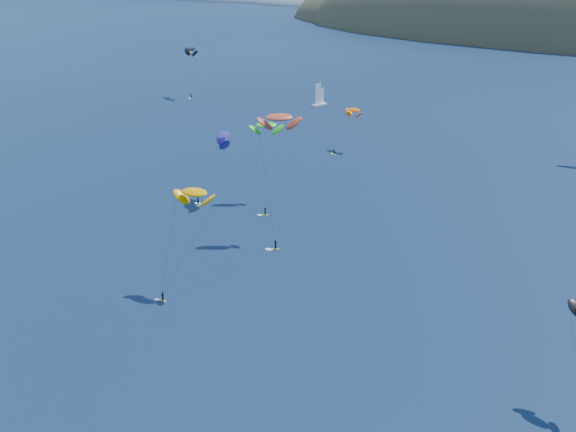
% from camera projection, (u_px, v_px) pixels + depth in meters
% --- Properties ---
extents(headland, '(460.00, 250.00, 60.00)m').
position_uv_depth(headland, '(277.00, 0.00, 915.12)').
color(headland, slate).
rests_on(headland, ground).
extents(sailboat, '(8.28, 7.27, 9.91)m').
position_uv_depth(sailboat, '(319.00, 104.00, 303.95)').
color(sailboat, silver).
rests_on(sailboat, ground).
extents(kitesurfer_1, '(7.39, 10.79, 13.96)m').
position_uv_depth(kitesurfer_1, '(354.00, 110.00, 235.88)').
color(kitesurfer_1, '#B0D217').
rests_on(kitesurfer_1, ground).
extents(kitesurfer_2, '(7.98, 9.65, 20.32)m').
position_uv_depth(kitesurfer_2, '(194.00, 192.00, 137.42)').
color(kitesurfer_2, '#B0D217').
rests_on(kitesurfer_2, ground).
extents(kitesurfer_3, '(11.10, 14.46, 20.41)m').
position_uv_depth(kitesurfer_3, '(266.00, 125.00, 187.68)').
color(kitesurfer_3, '#B0D217').
rests_on(kitesurfer_3, ground).
extents(kitesurfer_9, '(9.14, 11.59, 27.94)m').
position_uv_depth(kitesurfer_9, '(279.00, 118.00, 160.82)').
color(kitesurfer_9, '#B0D217').
rests_on(kitesurfer_9, ground).
extents(kitesurfer_10, '(9.94, 12.45, 18.76)m').
position_uv_depth(kitesurfer_10, '(223.00, 135.00, 187.67)').
color(kitesurfer_10, '#B0D217').
rests_on(kitesurfer_10, ground).
extents(kitesurfer_12, '(9.80, 8.15, 21.45)m').
position_uv_depth(kitesurfer_12, '(191.00, 49.00, 315.81)').
color(kitesurfer_12, '#B0D217').
rests_on(kitesurfer_12, ground).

